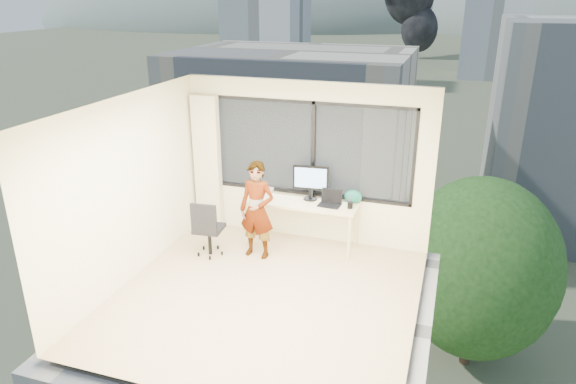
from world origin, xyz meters
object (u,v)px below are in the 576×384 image
at_px(laptop, 330,199).
at_px(person, 257,210).
at_px(handbag, 353,197).
at_px(monitor, 311,183).
at_px(chair, 209,227).
at_px(game_console, 264,190).
at_px(desk, 301,223).

bearing_deg(laptop, person, -146.99).
bearing_deg(laptop, handbag, 38.02).
bearing_deg(monitor, handbag, -0.88).
bearing_deg(person, chair, -160.89).
relative_size(person, monitor, 2.68).
bearing_deg(game_console, desk, -8.94).
xyz_separation_m(desk, laptop, (0.47, -0.03, 0.48)).
relative_size(monitor, laptop, 1.61).
height_order(monitor, handbag, monitor).
distance_m(desk, chair, 1.47).
xyz_separation_m(chair, game_console, (0.54, 0.97, 0.32)).
bearing_deg(laptop, monitor, 159.16).
relative_size(desk, chair, 1.93).
xyz_separation_m(chair, handbag, (2.05, 0.96, 0.39)).
height_order(game_console, laptop, laptop).
bearing_deg(desk, chair, -148.12).
bearing_deg(person, laptop, 32.69).
xyz_separation_m(chair, monitor, (1.37, 0.91, 0.57)).
height_order(chair, game_console, chair).
distance_m(desk, laptop, 0.68).
bearing_deg(monitor, desk, -137.31).
height_order(person, handbag, person).
height_order(desk, person, person).
bearing_deg(game_console, monitor, 2.22).
relative_size(person, laptop, 4.30).
bearing_deg(laptop, chair, -152.40).
relative_size(chair, game_console, 3.38).
bearing_deg(desk, person, -132.02).
xyz_separation_m(desk, person, (-0.52, -0.58, 0.39)).
relative_size(game_console, laptop, 0.78).
relative_size(laptop, handbag, 1.26).
xyz_separation_m(person, monitor, (0.64, 0.71, 0.27)).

